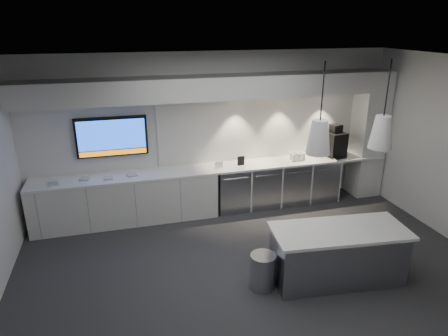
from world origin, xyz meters
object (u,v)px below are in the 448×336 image
object	(u,v)px
island	(337,254)
bin	(263,271)
wall_tv	(112,137)
coffee_machine	(334,143)

from	to	relation	value
island	bin	xyz separation A→B (m)	(-1.08, 0.10, -0.15)
wall_tv	island	world-z (taller)	wall_tv
wall_tv	coffee_machine	size ratio (longest dim) A/B	1.90
wall_tv	coffee_machine	distance (m)	4.36
island	bin	bearing A→B (deg)	-179.48
wall_tv	coffee_machine	world-z (taller)	wall_tv
bin	island	bearing A→B (deg)	-5.26
bin	coffee_machine	xyz separation A→B (m)	(2.46, 2.53, 0.92)
wall_tv	bin	size ratio (longest dim) A/B	2.48
coffee_machine	wall_tv	bearing A→B (deg)	168.25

